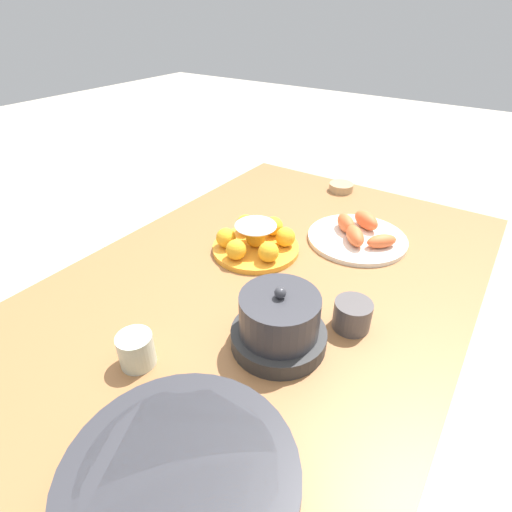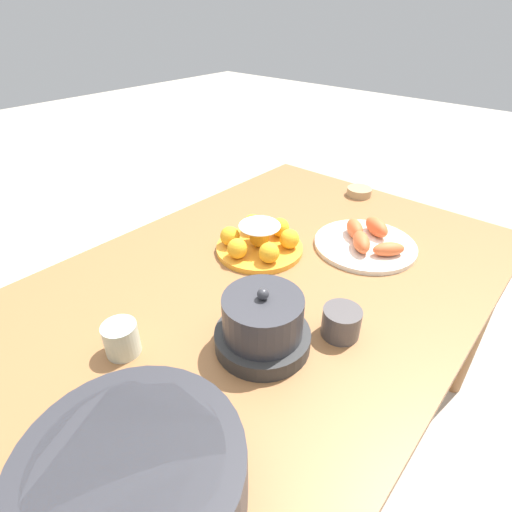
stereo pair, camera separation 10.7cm
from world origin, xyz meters
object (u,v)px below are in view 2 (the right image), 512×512
(cake_plate, at_px, (260,240))
(cup_near, at_px, (121,339))
(warming_pot, at_px, (263,325))
(seafood_platter, at_px, (367,241))
(serving_bowl, at_px, (133,477))
(sauce_bowl, at_px, (359,191))
(cup_far, at_px, (341,322))
(dining_table, at_px, (252,312))

(cake_plate, xyz_separation_m, cup_near, (0.49, 0.04, 0.00))
(cake_plate, relative_size, warming_pot, 1.24)
(cup_near, relative_size, warming_pot, 0.35)
(warming_pot, bearing_deg, seafood_platter, -177.18)
(serving_bowl, xyz_separation_m, cup_near, (-0.15, -0.27, -0.02))
(cake_plate, bearing_deg, cup_near, 5.05)
(seafood_platter, bearing_deg, sauce_bowl, -148.07)
(sauce_bowl, height_order, warming_pot, warming_pot)
(serving_bowl, xyz_separation_m, cup_far, (-0.50, 0.05, -0.02))
(cake_plate, bearing_deg, dining_table, 34.59)
(cake_plate, distance_m, cup_far, 0.39)
(sauce_bowl, bearing_deg, serving_bowl, 13.47)
(cake_plate, bearing_deg, seafood_platter, 134.79)
(seafood_platter, height_order, cup_near, cup_near)
(seafood_platter, distance_m, cup_near, 0.74)
(seafood_platter, relative_size, cup_far, 3.53)
(sauce_bowl, xyz_separation_m, seafood_platter, (0.32, 0.20, 0.00))
(dining_table, distance_m, serving_bowl, 0.55)
(cup_near, height_order, cup_far, cup_near)
(dining_table, bearing_deg, cup_far, 91.23)
(dining_table, distance_m, sauce_bowl, 0.70)
(serving_bowl, bearing_deg, seafood_platter, -174.31)
(cake_plate, bearing_deg, cup_far, 67.89)
(dining_table, distance_m, cake_plate, 0.21)
(cake_plate, height_order, seafood_platter, cake_plate)
(dining_table, bearing_deg, cake_plate, -145.41)
(sauce_bowl, bearing_deg, cake_plate, -3.10)
(cup_near, xyz_separation_m, warming_pot, (-0.20, 0.21, 0.02))
(sauce_bowl, distance_m, warming_pot, 0.85)
(seafood_platter, xyz_separation_m, cup_near, (0.71, -0.18, 0.02))
(sauce_bowl, xyz_separation_m, cup_far, (0.68, 0.33, 0.02))
(cup_near, distance_m, warming_pot, 0.29)
(cake_plate, xyz_separation_m, serving_bowl, (0.64, 0.31, 0.02))
(cake_plate, xyz_separation_m, warming_pot, (0.28, 0.25, 0.02))
(dining_table, relative_size, cup_near, 21.68)
(cup_far, bearing_deg, dining_table, -88.77)
(dining_table, bearing_deg, warming_pot, 47.88)
(cake_plate, bearing_deg, serving_bowl, 25.94)
(seafood_platter, relative_size, cup_near, 4.14)
(cake_plate, xyz_separation_m, cup_far, (0.15, 0.36, -0.00))
(seafood_platter, bearing_deg, serving_bowl, 5.69)
(seafood_platter, xyz_separation_m, warming_pot, (0.51, 0.03, 0.04))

